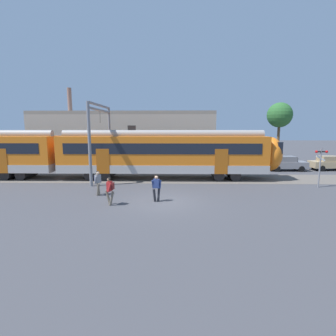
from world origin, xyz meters
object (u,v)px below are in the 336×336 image
pedestrian_grey (98,181)px  pedestrian_red (110,189)px  parked_car_tan (329,163)px  parked_car_grey (286,163)px  pedestrian_navy (157,186)px  commuter_train (68,153)px  crossing_signal (320,161)px

pedestrian_grey → pedestrian_red: 2.66m
pedestrian_red → parked_car_tan: bearing=33.1°
pedestrian_red → parked_car_grey: bearing=39.4°
pedestrian_grey → parked_car_tan: (21.89, 11.08, -0.21)m
pedestrian_red → pedestrian_navy: (2.69, 0.82, -0.03)m
commuter_train → crossing_signal: (20.64, -3.24, -0.24)m
pedestrian_red → crossing_signal: crossing_signal is taller
commuter_train → pedestrian_grey: size_ratio=22.83×
pedestrian_grey → crossing_signal: (16.25, 2.70, 1.02)m
commuter_train → parked_car_grey: size_ratio=9.49×
commuter_train → parked_car_grey: 22.09m
pedestrian_navy → crossing_signal: size_ratio=0.56×
pedestrian_grey → parked_car_tan: bearing=26.8°
commuter_train → pedestrian_navy: bearing=-41.2°
pedestrian_red → parked_car_tan: (20.52, 13.36, -0.21)m
commuter_train → parked_car_grey: (21.53, 4.72, -1.47)m
crossing_signal → pedestrian_red: bearing=-161.5°
crossing_signal → parked_car_tan: bearing=56.1°
crossing_signal → parked_car_grey: bearing=83.6°
commuter_train → parked_car_tan: bearing=11.1°
commuter_train → crossing_signal: 20.89m
commuter_train → pedestrian_grey: (4.39, -5.94, -1.26)m
commuter_train → pedestrian_red: size_ratio=22.83×
pedestrian_grey → crossing_signal: 16.51m
pedestrian_grey → parked_car_grey: bearing=31.9°
parked_car_grey → crossing_signal: size_ratio=1.34×
parked_car_grey → commuter_train: bearing=-167.6°
pedestrian_red → crossing_signal: size_ratio=0.56×
pedestrian_grey → pedestrian_navy: bearing=-19.7°
commuter_train → pedestrian_navy: size_ratio=22.83×
pedestrian_navy → parked_car_tan: pedestrian_navy is taller
pedestrian_navy → crossing_signal: crossing_signal is taller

